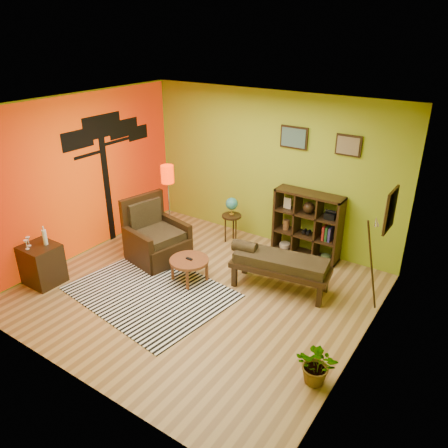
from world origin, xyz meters
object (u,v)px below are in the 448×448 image
Objects in this scene: potted_plant at (317,368)px; globe_table at (232,209)px; side_cabinet at (42,264)px; bench at (278,263)px; cube_shelf at (308,225)px; floor_lamp at (168,182)px; coffee_table at (189,262)px; armchair at (155,240)px.

globe_table is at bearing 138.51° from potted_plant.
side_cabinet is 0.61× the size of bench.
potted_plant is at bearing -63.28° from cube_shelf.
floor_lamp is at bearing -137.67° from globe_table.
side_cabinet reaches higher than potted_plant.
potted_plant is (1.39, -2.75, -0.40)m from cube_shelf.
globe_table is at bearing 42.33° from floor_lamp.
bench is at bearing -32.89° from globe_table.
coffee_table is 0.52× the size of cube_shelf.
coffee_table is 1.01m from armchair.
armchair is 2.09× the size of potted_plant.
bench is at bearing 24.78° from coffee_table.
potted_plant is at bearing -18.60° from armchair.
cube_shelf is (3.11, 3.18, 0.27)m from side_cabinet.
floor_lamp is at bearing 175.53° from bench.
floor_lamp is 2.47m from bench.
potted_plant is (3.65, -1.70, -1.06)m from floor_lamp.
cube_shelf is 2.28× the size of potted_plant.
coffee_table is at bearing -123.50° from cube_shelf.
floor_lamp is 1.75× the size of globe_table.
cube_shelf is 0.75× the size of bench.
globe_table is 0.56× the size of bench.
coffee_table is 0.39× the size of bench.
cube_shelf is (1.21, 1.83, 0.27)m from coffee_table.
floor_lamp is at bearing 98.81° from armchair.
cube_shelf is at bearing 56.50° from coffee_table.
cube_shelf reaches higher than armchair.
globe_table is 3.76m from potted_plant.
globe_table reaches higher than bench.
armchair is 1.23× the size of globe_table.
armchair is at bearing -121.27° from globe_table.
bench reaches higher than potted_plant.
floor_lamp reaches higher than armchair.
floor_lamp is 2.58m from cube_shelf.
cube_shelf reaches higher than potted_plant.
globe_table is at bearing -168.73° from cube_shelf.
floor_lamp is (-0.08, 0.50, 0.93)m from armchair.
armchair is 0.69× the size of bench.
floor_lamp is (0.85, 2.12, 0.93)m from side_cabinet.
side_cabinet is at bearing -134.41° from cube_shelf.
globe_table is (1.70, 2.90, 0.34)m from side_cabinet.
floor_lamp reaches higher than bench.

